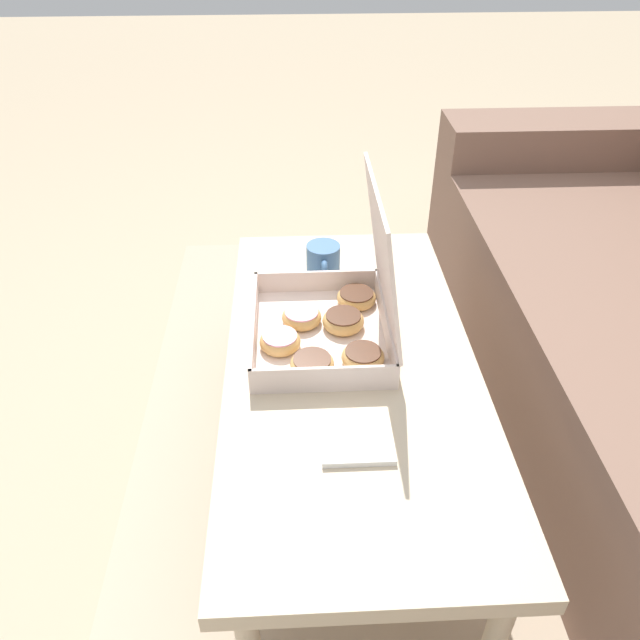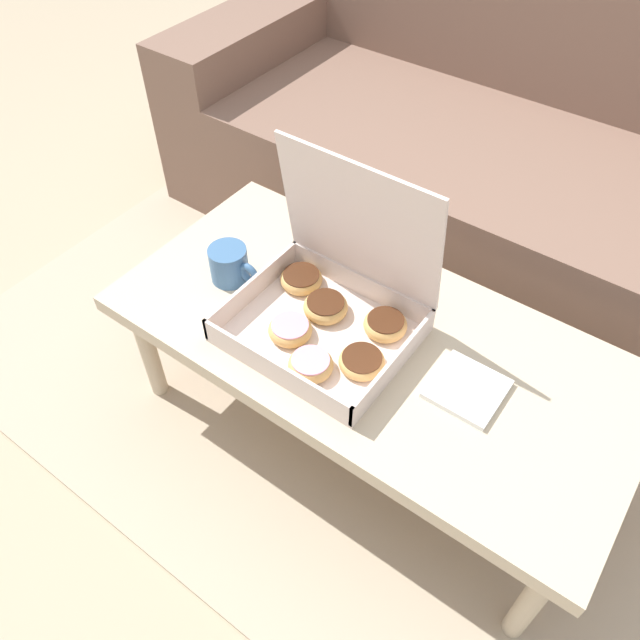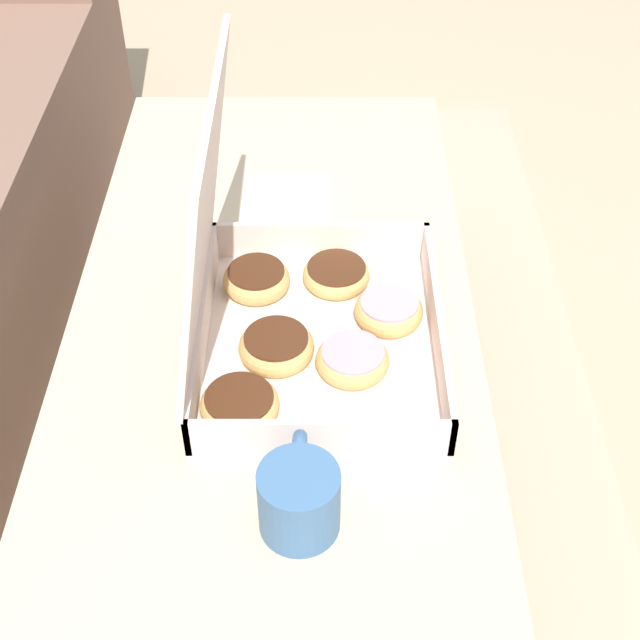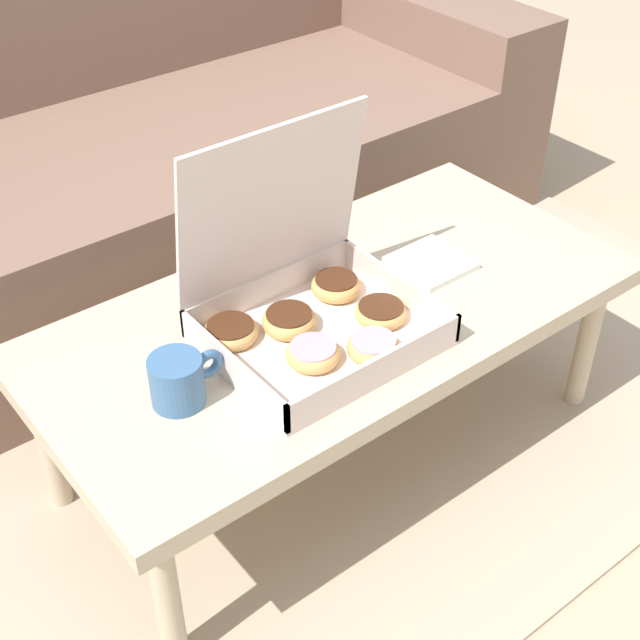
% 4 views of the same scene
% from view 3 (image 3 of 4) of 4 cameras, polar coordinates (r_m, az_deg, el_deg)
% --- Properties ---
extents(ground_plane, '(12.00, 12.00, 0.00)m').
position_cam_3_polar(ground_plane, '(1.55, -5.10, -9.51)').
color(ground_plane, tan).
extents(area_rug, '(2.41, 1.87, 0.01)m').
position_cam_3_polar(area_rug, '(1.61, -15.98, -9.07)').
color(area_rug, tan).
rests_on(area_rug, ground_plane).
extents(coffee_table, '(1.17, 0.57, 0.39)m').
position_cam_3_polar(coffee_table, '(1.29, -2.97, -0.11)').
color(coffee_table, '#C6B293').
rests_on(coffee_table, ground_plane).
extents(pastry_box, '(0.38, 0.32, 0.38)m').
position_cam_3_polar(pastry_box, '(1.16, -1.68, 0.60)').
color(pastry_box, silver).
rests_on(pastry_box, coffee_table).
extents(coffee_mug, '(0.13, 0.09, 0.09)m').
position_cam_3_polar(coffee_mug, '(0.99, -1.35, -11.29)').
color(coffee_mug, '#3D6693').
rests_on(coffee_mug, coffee_table).
extents(napkin_stack, '(0.14, 0.14, 0.01)m').
position_cam_3_polar(napkin_stack, '(1.45, -2.18, 7.63)').
color(napkin_stack, white).
rests_on(napkin_stack, coffee_table).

